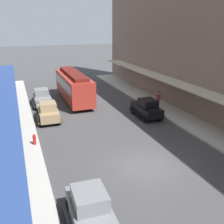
{
  "coord_description": "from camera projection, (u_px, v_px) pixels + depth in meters",
  "views": [
    {
      "loc": [
        -7.21,
        -13.3,
        8.77
      ],
      "look_at": [
        0.0,
        6.0,
        1.8
      ],
      "focal_mm": 42.32,
      "sensor_mm": 36.0,
      "label": 1
    }
  ],
  "objects": [
    {
      "name": "ground_plane",
      "position": [
        145.0,
        166.0,
        17.01
      ],
      "size": [
        200.0,
        200.0,
        0.0
      ],
      "primitive_type": "plane",
      "color": "#424244"
    },
    {
      "name": "fire_hydrant",
      "position": [
        34.0,
        139.0,
        19.62
      ],
      "size": [
        0.24,
        0.24,
        0.82
      ],
      "color": "#B21E19",
      "rests_on": "sidewalk_left"
    },
    {
      "name": "parked_car_4",
      "position": [
        42.0,
        97.0,
        29.24
      ],
      "size": [
        2.15,
        4.26,
        1.84
      ],
      "color": "slate",
      "rests_on": "ground"
    },
    {
      "name": "parked_car_0",
      "position": [
        48.0,
        111.0,
        24.66
      ],
      "size": [
        2.24,
        4.29,
        1.84
      ],
      "color": "#997F5B",
      "rests_on": "ground"
    },
    {
      "name": "sidewalk_left",
      "position": [
        23.0,
        190.0,
        14.5
      ],
      "size": [
        3.0,
        60.0,
        0.15
      ],
      "primitive_type": "cube",
      "color": "#B7B5AD",
      "rests_on": "ground"
    },
    {
      "name": "pedestrian_1",
      "position": [
        158.0,
        99.0,
        28.23
      ],
      "size": [
        0.36,
        0.28,
        1.67
      ],
      "color": "#2D2D33",
      "rests_on": "sidewalk_right"
    },
    {
      "name": "parked_car_1",
      "position": [
        91.0,
        211.0,
        11.55
      ],
      "size": [
        2.28,
        4.31,
        1.84
      ],
      "color": "slate",
      "rests_on": "ground"
    },
    {
      "name": "streetcar",
      "position": [
        74.0,
        85.0,
        30.54
      ],
      "size": [
        2.55,
        9.61,
        3.46
      ],
      "color": "#A52D23",
      "rests_on": "ground"
    },
    {
      "name": "parked_car_3",
      "position": [
        147.0,
        108.0,
        25.68
      ],
      "size": [
        2.17,
        4.27,
        1.84
      ],
      "color": "black",
      "rests_on": "ground"
    }
  ]
}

